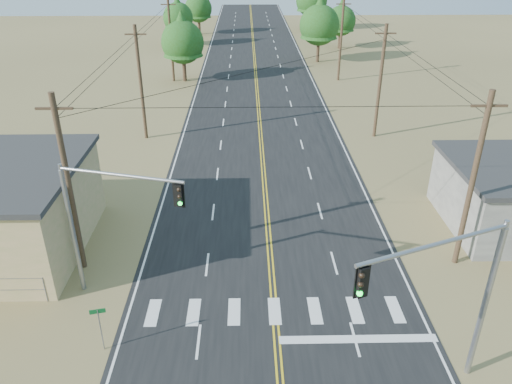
{
  "coord_description": "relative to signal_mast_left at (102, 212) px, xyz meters",
  "views": [
    {
      "loc": [
        -1.31,
        -11.18,
        16.58
      ],
      "look_at": [
        -0.8,
        14.13,
        3.5
      ],
      "focal_mm": 35.0,
      "sensor_mm": 36.0,
      "label": 1
    }
  ],
  "objects": [
    {
      "name": "utility_pole_left_far",
      "position": [
        -2.29,
        42.49,
        0.24
      ],
      "size": [
        1.8,
        0.3,
        10.0
      ],
      "color": "#4C3826",
      "rests_on": "ground"
    },
    {
      "name": "utility_pole_left_near",
      "position": [
        -2.29,
        2.49,
        0.24
      ],
      "size": [
        1.8,
        0.3,
        10.0
      ],
      "color": "#4C3826",
      "rests_on": "ground"
    },
    {
      "name": "utility_pole_right_near",
      "position": [
        18.71,
        2.49,
        0.24
      ],
      "size": [
        1.8,
        0.3,
        10.0
      ],
      "color": "#4C3826",
      "rests_on": "ground"
    },
    {
      "name": "tree_right_mid",
      "position": [
        22.21,
        62.56,
        -0.09
      ],
      "size": [
        4.7,
        4.7,
        7.83
      ],
      "color": "#3F2D1E",
      "rests_on": "ground"
    },
    {
      "name": "street_sign",
      "position": [
        0.41,
        -3.86,
        -3.35
      ],
      "size": [
        0.67,
        0.17,
        2.28
      ],
      "rotation": [
        0.0,
        0.0,
        0.21
      ],
      "color": "gray",
      "rests_on": "ground"
    },
    {
      "name": "tree_right_near",
      "position": [
        17.39,
        52.86,
        0.88
      ],
      "size": [
        5.64,
        5.64,
        9.41
      ],
      "color": "#3F2D1E",
      "rests_on": "ground"
    },
    {
      "name": "signal_mast_left",
      "position": [
        0.0,
        0.0,
        0.0
      ],
      "size": [
        6.04,
        1.96,
        7.18
      ],
      "rotation": [
        0.0,
        0.0,
        -0.27
      ],
      "color": "gray",
      "rests_on": "ground"
    },
    {
      "name": "tree_left_near",
      "position": [
        -0.88,
        42.47,
        0.47
      ],
      "size": [
        5.24,
        5.24,
        8.74
      ],
      "color": "#3F2D1E",
      "rests_on": "ground"
    },
    {
      "name": "utility_pole_right_mid",
      "position": [
        18.71,
        22.49,
        0.24
      ],
      "size": [
        1.8,
        0.3,
        10.0
      ],
      "color": "#4C3826",
      "rests_on": "ground"
    },
    {
      "name": "utility_pole_left_mid",
      "position": [
        -2.29,
        22.49,
        0.24
      ],
      "size": [
        1.8,
        0.3,
        10.0
      ],
      "color": "#4C3826",
      "rests_on": "ground"
    },
    {
      "name": "tree_left_mid",
      "position": [
        -4.15,
        65.24,
        0.1
      ],
      "size": [
        4.89,
        4.89,
        8.14
      ],
      "color": "#3F2D1E",
      "rests_on": "ground"
    },
    {
      "name": "road",
      "position": [
        8.21,
        20.49,
        -4.87
      ],
      "size": [
        15.0,
        200.0,
        0.02
      ],
      "primitive_type": "cube",
      "color": "black",
      "rests_on": "ground"
    },
    {
      "name": "signal_mast_right",
      "position": [
        14.46,
        -6.21,
        0.21
      ],
      "size": [
        6.06,
        2.65,
        7.49
      ],
      "rotation": [
        0.0,
        0.0,
        0.38
      ],
      "color": "gray",
      "rests_on": "ground"
    },
    {
      "name": "utility_pole_right_far",
      "position": [
        18.71,
        42.49,
        0.24
      ],
      "size": [
        1.8,
        0.3,
        10.0
      ],
      "color": "#4C3826",
      "rests_on": "ground"
    },
    {
      "name": "tree_left_far",
      "position": [
        -1.74,
        76.32,
        0.17
      ],
      "size": [
        4.95,
        4.95,
        8.26
      ],
      "color": "#3F2D1E",
      "rests_on": "ground"
    }
  ]
}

